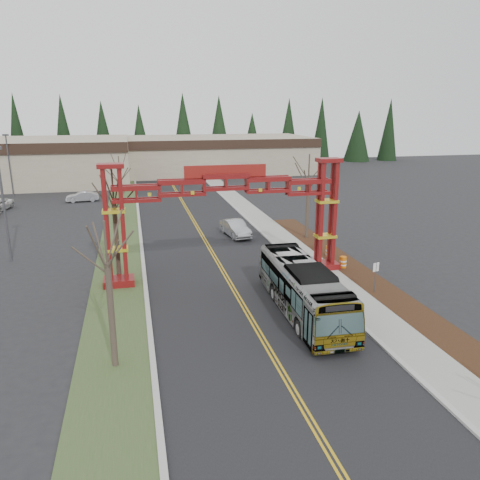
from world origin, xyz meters
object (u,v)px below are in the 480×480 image
object	(u,v)px
transit_bus	(303,289)
parked_car_far_a	(82,197)
barrel_mid	(329,252)
bare_tree_median_near	(107,264)
street_sign	(376,272)
light_pole_far	(9,161)
barrel_south	(343,263)
gateway_arch	(226,201)
bare_tree_median_mid	(114,201)
bare_tree_right_far	(309,178)
barrel_north	(318,245)
bare_tree_median_far	(120,175)
retail_building_east	(214,154)
light_pole_near	(3,196)
silver_sedan	(235,228)

from	to	relation	value
transit_bus	parked_car_far_a	bearing A→B (deg)	113.52
transit_bus	barrel_mid	xyz separation A→B (m)	(6.19, 10.11, -1.08)
bare_tree_median_near	street_sign	bearing A→B (deg)	18.47
light_pole_far	barrel_south	bearing A→B (deg)	-50.82
light_pole_far	gateway_arch	bearing A→B (deg)	-59.67
parked_car_far_a	street_sign	bearing A→B (deg)	25.21
bare_tree_median_mid	bare_tree_right_far	distance (m)	19.77
bare_tree_right_far	barrel_south	size ratio (longest dim) A/B	8.07
light_pole_far	barrel_north	xyz separation A→B (m)	(33.39, -35.89, -4.70)
bare_tree_median_near	bare_tree_median_far	distance (m)	33.78
retail_building_east	parked_car_far_a	world-z (taller)	retail_building_east
transit_bus	bare_tree_median_mid	world-z (taller)	bare_tree_median_mid
light_pole_far	barrel_south	world-z (taller)	light_pole_far
light_pole_near	bare_tree_median_far	bearing A→B (deg)	57.35
bare_tree_right_far	bare_tree_median_near	bearing A→B (deg)	-131.18
gateway_arch	bare_tree_median_far	xyz separation A→B (m)	(-8.00, 22.34, -0.84)
light_pole_near	light_pole_far	distance (m)	33.37
retail_building_east	street_sign	world-z (taller)	retail_building_east
retail_building_east	bare_tree_median_near	bearing A→B (deg)	-103.78
barrel_mid	street_sign	bearing A→B (deg)	-91.19
retail_building_east	bare_tree_median_far	distance (m)	43.54
street_sign	barrel_south	xyz separation A→B (m)	(0.14, 5.38, -1.12)
retail_building_east	light_pole_near	bearing A→B (deg)	-116.73
bare_tree_median_near	light_pole_near	distance (m)	21.59
retail_building_east	street_sign	xyz separation A→B (m)	(-0.57, -67.56, -1.88)
light_pole_far	barrel_south	xyz separation A→B (m)	(33.45, -41.04, -4.69)
bare_tree_right_far	light_pole_near	distance (m)	27.12
light_pole_far	street_sign	distance (m)	57.25
transit_bus	bare_tree_median_far	bearing A→B (deg)	112.34
gateway_arch	silver_sedan	world-z (taller)	gateway_arch
barrel_south	bare_tree_median_mid	bearing A→B (deg)	176.11
gateway_arch	barrel_north	size ratio (longest dim) A/B	17.96
silver_sedan	light_pole_far	xyz separation A→B (m)	(-27.16, 29.20, 4.39)
barrel_south	barrel_north	distance (m)	5.15
parked_car_far_a	bare_tree_right_far	xyz separation A→B (m)	(23.54, -25.09, 5.33)
retail_building_east	bare_tree_median_mid	xyz separation A→B (m)	(-18.00, -60.98, 2.59)
bare_tree_median_mid	light_pole_far	distance (m)	42.90
silver_sedan	barrel_north	size ratio (longest dim) A/B	4.88
gateway_arch	bare_tree_median_near	size ratio (longest dim) A/B	2.41
bare_tree_median_near	street_sign	world-z (taller)	bare_tree_median_near
barrel_north	bare_tree_right_far	bearing A→B (deg)	83.40
transit_bus	gateway_arch	bearing A→B (deg)	115.84
bare_tree_right_far	light_pole_far	xyz separation A→B (m)	(-33.88, 31.67, -0.84)
retail_building_east	transit_bus	bearing A→B (deg)	-95.42
bare_tree_median_far	light_pole_far	size ratio (longest dim) A/B	0.81
transit_bus	street_sign	distance (m)	6.31
light_pole_far	street_sign	world-z (taller)	light_pole_far
bare_tree_right_far	light_pole_near	bearing A→B (deg)	-177.89
retail_building_east	transit_bus	distance (m)	69.79
bare_tree_median_near	bare_tree_right_far	distance (m)	27.35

